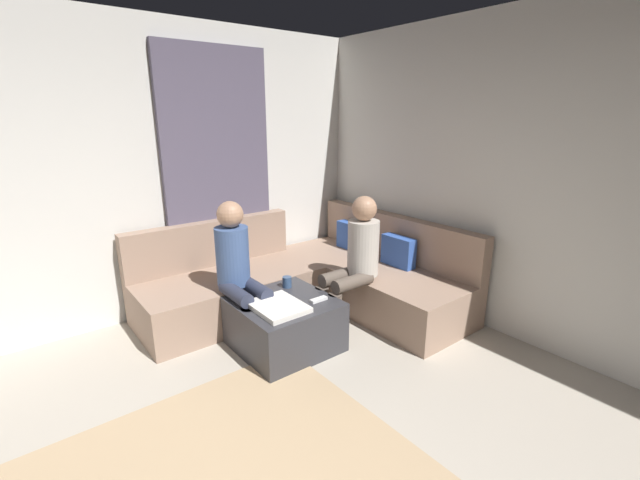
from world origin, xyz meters
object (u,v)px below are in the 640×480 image
ottoman (284,324)px  person_on_couch_back (355,258)px  game_remote (319,300)px  sectional_couch (312,280)px  coffee_mug (287,282)px  person_on_couch_side (238,267)px

ottoman → person_on_couch_back: size_ratio=0.63×
ottoman → game_remote: bearing=50.7°
sectional_couch → coffee_mug: sectional_couch is taller
coffee_mug → person_on_couch_back: person_on_couch_back is taller
sectional_couch → game_remote: 0.82m
person_on_couch_side → coffee_mug: bearing=162.0°
ottoman → game_remote: size_ratio=5.07×
sectional_couch → person_on_couch_back: bearing=5.6°
game_remote → sectional_couch: bearing=147.0°
sectional_couch → coffee_mug: 0.58m
coffee_mug → game_remote: size_ratio=0.63×
sectional_couch → game_remote: sectional_couch is taller
game_remote → person_on_couch_back: 0.55m
person_on_couch_back → game_remote: bearing=102.5°
ottoman → person_on_couch_back: (0.07, 0.71, 0.45)m
sectional_couch → person_on_couch_back: size_ratio=2.12×
sectional_couch → game_remote: bearing=-33.0°
coffee_mug → game_remote: bearing=5.7°
game_remote → ottoman: bearing=-129.3°
person_on_couch_back → sectional_couch: bearing=5.6°
person_on_couch_back → person_on_couch_side: 1.02m
coffee_mug → person_on_couch_side: (-0.13, -0.39, 0.19)m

